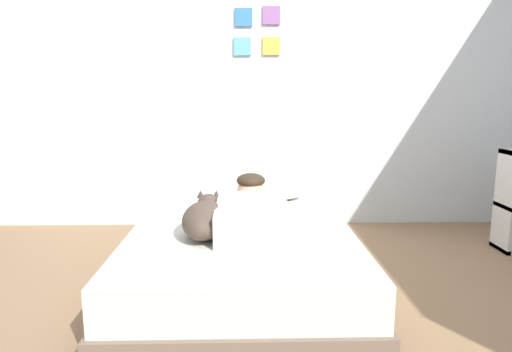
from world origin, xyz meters
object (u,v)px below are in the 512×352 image
at_px(dog, 205,218).
at_px(coffee_cup, 257,201).
at_px(bed, 242,249).
at_px(pillow, 271,192).
at_px(cell_phone, 252,227).
at_px(person_lying, 252,209).

distance_m(dog, coffee_cup, 0.75).
distance_m(bed, pillow, 0.73).
distance_m(pillow, dog, 1.00).
xyz_separation_m(coffee_cup, cell_phone, (-0.04, -0.53, -0.03)).
xyz_separation_m(bed, person_lying, (0.06, -0.06, 0.28)).
height_order(bed, pillow, pillow).
bearing_deg(bed, pillow, 71.02).
bearing_deg(coffee_cup, dog, -115.12).
relative_size(coffee_cup, cell_phone, 0.89).
height_order(dog, cell_phone, dog).
bearing_deg(pillow, person_lying, -102.78).
relative_size(pillow, dog, 0.90).
distance_m(bed, cell_phone, 0.21).
xyz_separation_m(person_lying, dog, (-0.27, -0.17, -0.00)).
relative_size(pillow, person_lying, 0.57).
xyz_separation_m(person_lying, coffee_cup, (0.04, 0.50, -0.07)).
bearing_deg(person_lying, dog, -147.36).
relative_size(person_lying, cell_phone, 6.57).
bearing_deg(person_lying, pillow, 77.22).
distance_m(coffee_cup, cell_phone, 0.53).
bearing_deg(pillow, dog, -115.94).
bearing_deg(person_lying, coffee_cup, 84.94).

